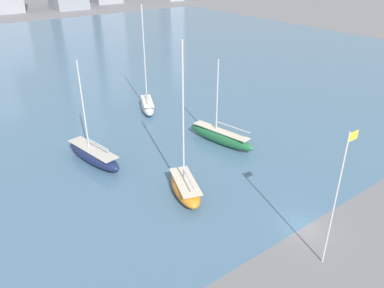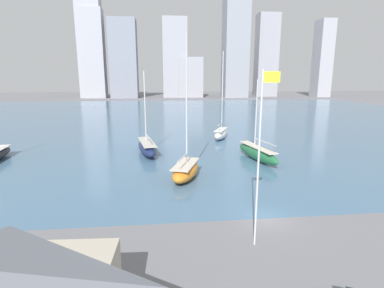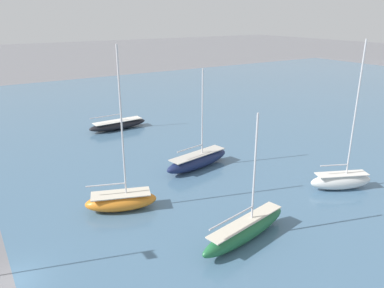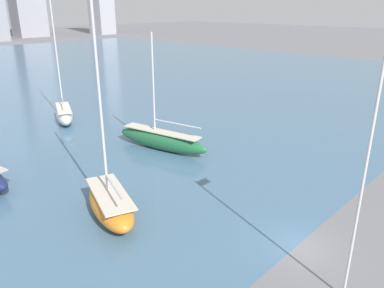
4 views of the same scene
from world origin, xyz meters
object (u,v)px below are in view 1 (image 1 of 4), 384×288
sailboat_green (221,136)px  sailboat_orange (185,187)px  sailboat_white (148,105)px  sailboat_navy (93,155)px  flag_pole (336,198)px

sailboat_green → sailboat_orange: size_ratio=0.70×
sailboat_orange → sailboat_white: sailboat_white is taller
sailboat_green → sailboat_navy: 17.15m
sailboat_orange → sailboat_white: size_ratio=0.99×
flag_pole → sailboat_green: flag_pole is taller
sailboat_white → sailboat_orange: bearing=-87.1°
flag_pole → sailboat_orange: (-3.77, 15.02, -5.60)m
flag_pole → sailboat_orange: size_ratio=0.74×
flag_pole → sailboat_green: size_ratio=1.06×
sailboat_navy → sailboat_orange: size_ratio=0.77×
sailboat_green → sailboat_navy: size_ratio=0.90×
sailboat_white → sailboat_green: bearing=-58.3°
sailboat_navy → sailboat_white: sailboat_white is taller
sailboat_orange → sailboat_white: 24.95m
sailboat_orange → flag_pole: bearing=-56.1°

